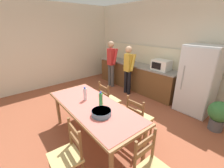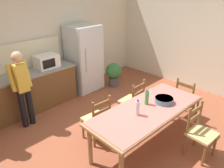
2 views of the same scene
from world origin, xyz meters
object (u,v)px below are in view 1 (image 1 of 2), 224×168
(person_at_sink, at_px, (111,62))
(person_at_counter, at_px, (128,68))
(refrigerator, at_px, (198,80))
(chair_side_near_right, at_px, (67,156))
(bottle_near_centre, at_px, (85,94))
(serving_bowl, at_px, (101,112))
(dining_table, at_px, (93,109))
(chair_side_far_left, at_px, (108,100))
(bottle_off_centre, at_px, (101,99))
(microwave, at_px, (161,65))
(chair_side_far_right, at_px, (138,118))
(potted_plant, at_px, (219,114))

(person_at_sink, bearing_deg, person_at_counter, -91.36)
(refrigerator, height_order, chair_side_near_right, refrigerator)
(bottle_near_centre, bearing_deg, person_at_counter, 112.34)
(serving_bowl, bearing_deg, chair_side_near_right, -82.58)
(dining_table, relative_size, chair_side_far_left, 2.36)
(bottle_off_centre, bearing_deg, microwave, 98.79)
(bottle_near_centre, bearing_deg, bottle_off_centre, 14.48)
(chair_side_far_right, bearing_deg, person_at_sink, -31.86)
(bottle_off_centre, distance_m, chair_side_far_right, 0.86)
(chair_side_far_left, bearing_deg, microwave, -91.32)
(chair_side_far_left, bearing_deg, chair_side_near_right, 125.55)
(dining_table, height_order, chair_side_far_left, chair_side_far_left)
(chair_side_far_right, bearing_deg, bottle_near_centre, 40.24)
(microwave, xyz_separation_m, chair_side_far_left, (-0.18, -1.89, -0.60))
(potted_plant, bearing_deg, bottle_near_centre, -128.52)
(microwave, bearing_deg, chair_side_far_left, -95.29)
(refrigerator, bearing_deg, chair_side_far_left, -123.70)
(bottle_off_centre, distance_m, person_at_counter, 2.36)
(dining_table, relative_size, serving_bowl, 6.72)
(bottle_off_centre, xyz_separation_m, potted_plant, (1.36, 2.08, -0.52))
(refrigerator, bearing_deg, person_at_sink, -170.21)
(bottle_near_centre, relative_size, person_at_counter, 0.17)
(person_at_sink, height_order, person_at_counter, person_at_sink)
(person_at_counter, height_order, potted_plant, person_at_counter)
(bottle_near_centre, height_order, chair_side_far_left, bottle_near_centre)
(serving_bowl, height_order, chair_side_far_left, chair_side_far_left)
(bottle_off_centre, relative_size, person_at_sink, 0.16)
(microwave, height_order, bottle_off_centre, microwave)
(refrigerator, height_order, chair_side_far_left, refrigerator)
(chair_side_far_right, height_order, potted_plant, chair_side_far_right)
(chair_side_far_left, bearing_deg, person_at_sink, -38.21)
(bottle_off_centre, relative_size, chair_side_near_right, 0.30)
(microwave, relative_size, chair_side_far_left, 0.55)
(dining_table, xyz_separation_m, potted_plant, (1.47, 2.18, -0.31))
(refrigerator, height_order, person_at_counter, refrigerator)
(refrigerator, xyz_separation_m, bottle_near_centre, (-1.06, -2.60, 0.04))
(chair_side_near_right, bearing_deg, refrigerator, 88.63)
(microwave, bearing_deg, refrigerator, -1.01)
(person_at_counter, bearing_deg, chair_side_far_right, -130.60)
(person_at_counter, bearing_deg, person_at_sink, 88.64)
(microwave, xyz_separation_m, person_at_sink, (-1.71, -0.50, -0.12))
(chair_side_near_right, distance_m, potted_plant, 3.10)
(chair_side_far_right, xyz_separation_m, chair_side_near_right, (-0.05, -1.45, 0.00))
(microwave, xyz_separation_m, serving_bowl, (0.65, -2.71, -0.22))
(chair_side_near_right, height_order, person_at_counter, person_at_counter)
(chair_side_far_left, bearing_deg, refrigerator, -119.73)
(microwave, distance_m, chair_side_near_right, 3.51)
(dining_table, relative_size, person_at_sink, 1.31)
(refrigerator, height_order, serving_bowl, refrigerator)
(chair_side_far_left, relative_size, potted_plant, 1.36)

